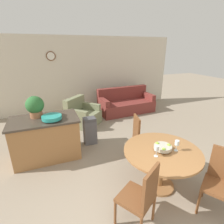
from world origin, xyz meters
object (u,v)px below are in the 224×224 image
at_px(kitchen_island, 47,138).
at_px(armchair, 82,116).
at_px(wine_glass_right, 177,143).
at_px(trash_bin, 90,131).
at_px(dining_chair_near_right, 221,179).
at_px(couch, 126,104).
at_px(fruit_bowl, 163,147).
at_px(dining_chair_near_left, 141,195).
at_px(teal_bowl, 52,117).
at_px(dining_chair_far_side, 141,136).
at_px(dining_table, 161,159).
at_px(wine_glass_left, 157,149).
at_px(potted_plant, 35,106).

bearing_deg(kitchen_island, armchair, 53.27).
xyz_separation_m(wine_glass_right, trash_bin, (-0.95, 1.97, -0.52)).
bearing_deg(dining_chair_near_right, couch, -39.59).
xyz_separation_m(fruit_bowl, couch, (1.09, 3.64, -0.48)).
bearing_deg(dining_chair_near_right, dining_chair_near_left, 50.28).
bearing_deg(trash_bin, fruit_bowl, -68.41).
relative_size(dining_chair_near_right, teal_bowl, 2.50).
bearing_deg(trash_bin, dining_chair_near_right, -63.71).
distance_m(dining_chair_far_side, armchair, 2.40).
height_order(dining_chair_near_right, kitchen_island, dining_chair_near_right).
height_order(fruit_bowl, couch, couch).
height_order(dining_chair_near_left, fruit_bowl, dining_chair_near_left).
bearing_deg(dining_chair_near_right, wine_glass_right, -3.75).
relative_size(fruit_bowl, wine_glass_right, 1.56).
distance_m(dining_table, dining_chair_near_left, 0.87).
bearing_deg(couch, kitchen_island, -148.56).
xyz_separation_m(teal_bowl, couch, (2.70, 2.13, -0.68)).
distance_m(dining_chair_near_right, wine_glass_right, 0.76).
height_order(dining_table, wine_glass_right, wine_glass_right).
bearing_deg(fruit_bowl, kitchen_island, 136.98).
bearing_deg(dining_table, trash_bin, 111.58).
distance_m(wine_glass_left, trash_bin, 2.13).
bearing_deg(dining_chair_near_right, wine_glass_left, 18.68).
xyz_separation_m(dining_table, dining_chair_near_left, (-0.69, -0.53, -0.03)).
height_order(potted_plant, trash_bin, potted_plant).
relative_size(dining_table, couch, 0.61).
xyz_separation_m(dining_chair_near_left, dining_chair_far_side, (0.80, 1.38, 0.00)).
bearing_deg(dining_chair_far_side, kitchen_island, -99.87).
relative_size(dining_chair_far_side, wine_glass_left, 5.33).
xyz_separation_m(wine_glass_left, teal_bowl, (-1.41, 1.60, 0.11)).
bearing_deg(dining_chair_far_side, dining_chair_near_left, -17.22).
bearing_deg(teal_bowl, wine_glass_left, -48.62).
relative_size(wine_glass_left, armchair, 0.15).
xyz_separation_m(trash_bin, couch, (1.84, 1.75, -0.04)).
relative_size(dining_table, dining_chair_near_right, 1.28).
distance_m(dining_chair_near_right, fruit_bowl, 0.90).
bearing_deg(dining_chair_far_side, armchair, -147.84).
relative_size(dining_chair_near_right, trash_bin, 1.43).
distance_m(dining_chair_far_side, kitchen_island, 2.04).
height_order(dining_chair_far_side, wine_glass_right, dining_chair_far_side).
bearing_deg(teal_bowl, dining_chair_near_left, -65.62).
distance_m(wine_glass_left, armchair, 3.30).
height_order(wine_glass_right, trash_bin, wine_glass_right).
relative_size(fruit_bowl, armchair, 0.24).
distance_m(dining_chair_near_left, potted_plant, 2.69).
xyz_separation_m(fruit_bowl, kitchen_island, (-1.77, 1.65, -0.33)).
xyz_separation_m(dining_chair_far_side, fruit_bowl, (-0.11, -0.86, 0.25)).
bearing_deg(kitchen_island, dining_chair_far_side, -22.77).
bearing_deg(armchair, trash_bin, -136.94).
bearing_deg(dining_chair_near_left, trash_bin, 59.27).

